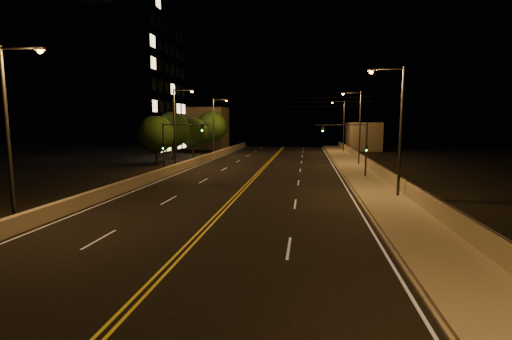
# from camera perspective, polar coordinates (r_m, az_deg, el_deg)

# --- Properties ---
(road) EXTENTS (18.00, 120.00, 0.02)m
(road) POSITION_cam_1_polar(r_m,az_deg,el_deg) (26.52, -3.71, -4.72)
(road) COLOR black
(road) RESTS_ON ground
(sidewalk) EXTENTS (3.60, 120.00, 0.30)m
(sidewalk) POSITION_cam_1_polar(r_m,az_deg,el_deg) (26.56, 19.86, -4.82)
(sidewalk) COLOR gray
(sidewalk) RESTS_ON ground
(curb) EXTENTS (0.14, 120.00, 0.15)m
(curb) POSITION_cam_1_polar(r_m,az_deg,el_deg) (26.25, 15.84, -4.97)
(curb) COLOR gray
(curb) RESTS_ON ground
(parapet_wall) EXTENTS (0.30, 120.00, 1.00)m
(parapet_wall) POSITION_cam_1_polar(r_m,az_deg,el_deg) (26.83, 23.37, -3.45)
(parapet_wall) COLOR #A9A08D
(parapet_wall) RESTS_ON sidewalk
(jersey_barrier) EXTENTS (0.45, 120.00, 0.91)m
(jersey_barrier) POSITION_cam_1_polar(r_m,az_deg,el_deg) (29.66, -21.49, -3.06)
(jersey_barrier) COLOR #A9A08D
(jersey_barrier) RESTS_ON ground
(distant_building_right) EXTENTS (6.00, 10.00, 5.53)m
(distant_building_right) POSITION_cam_1_polar(r_m,az_deg,el_deg) (78.61, 16.14, 5.03)
(distant_building_right) COLOR slate
(distant_building_right) RESTS_ON ground
(distant_building_left) EXTENTS (8.00, 8.00, 8.66)m
(distant_building_left) POSITION_cam_1_polar(r_m,az_deg,el_deg) (80.25, -7.55, 6.41)
(distant_building_left) COLOR slate
(distant_building_left) RESTS_ON ground
(parapet_rail) EXTENTS (0.06, 120.00, 0.06)m
(parapet_rail) POSITION_cam_1_polar(r_m,az_deg,el_deg) (26.75, 23.43, -2.33)
(parapet_rail) COLOR black
(parapet_rail) RESTS_ON parapet_wall
(lane_markings) EXTENTS (17.32, 116.00, 0.00)m
(lane_markings) POSITION_cam_1_polar(r_m,az_deg,el_deg) (26.44, -3.74, -4.73)
(lane_markings) COLOR silver
(lane_markings) RESTS_ON road
(streetlight_1) EXTENTS (2.55, 0.28, 9.39)m
(streetlight_1) POSITION_cam_1_polar(r_m,az_deg,el_deg) (28.20, 20.90, 6.58)
(streetlight_1) COLOR #2D2D33
(streetlight_1) RESTS_ON ground
(streetlight_2) EXTENTS (2.55, 0.28, 9.39)m
(streetlight_2) POSITION_cam_1_polar(r_m,az_deg,el_deg) (48.65, 15.40, 6.92)
(streetlight_2) COLOR #2D2D33
(streetlight_2) RESTS_ON ground
(streetlight_3) EXTENTS (2.55, 0.28, 9.39)m
(streetlight_3) POSITION_cam_1_polar(r_m,az_deg,el_deg) (69.15, 13.16, 7.04)
(streetlight_3) COLOR #2D2D33
(streetlight_3) RESTS_ON ground
(streetlight_4) EXTENTS (2.55, 0.28, 9.39)m
(streetlight_4) POSITION_cam_1_polar(r_m,az_deg,el_deg) (23.03, -33.48, 5.79)
(streetlight_4) COLOR #2D2D33
(streetlight_4) RESTS_ON ground
(streetlight_5) EXTENTS (2.55, 0.28, 9.39)m
(streetlight_5) POSITION_cam_1_polar(r_m,az_deg,el_deg) (44.64, -12.10, 7.00)
(streetlight_5) COLOR #2D2D33
(streetlight_5) RESTS_ON ground
(streetlight_6) EXTENTS (2.55, 0.28, 9.39)m
(streetlight_6) POSITION_cam_1_polar(r_m,az_deg,el_deg) (62.31, -6.29, 7.17)
(streetlight_6) COLOR #2D2D33
(streetlight_6) RESTS_ON ground
(traffic_signal_right) EXTENTS (5.11, 0.31, 5.51)m
(traffic_signal_right) POSITION_cam_1_polar(r_m,az_deg,el_deg) (37.79, 15.02, 4.05)
(traffic_signal_right) COLOR #2D2D33
(traffic_signal_right) RESTS_ON ground
(traffic_signal_left) EXTENTS (5.11, 0.31, 5.51)m
(traffic_signal_left) POSITION_cam_1_polar(r_m,az_deg,el_deg) (40.01, -12.63, 4.29)
(traffic_signal_left) COLOR #2D2D33
(traffic_signal_left) RESTS_ON ground
(overhead_wires) EXTENTS (22.00, 0.03, 0.83)m
(overhead_wires) POSITION_cam_1_polar(r_m,az_deg,el_deg) (35.34, -0.68, 10.35)
(overhead_wires) COLOR black
(building_tower) EXTENTS (24.00, 15.00, 25.46)m
(building_tower) POSITION_cam_1_polar(r_m,az_deg,el_deg) (64.87, -23.34, 12.61)
(building_tower) COLOR slate
(building_tower) RESTS_ON ground
(tree_0) EXTENTS (4.73, 4.73, 6.41)m
(tree_0) POSITION_cam_1_polar(r_m,az_deg,el_deg) (49.13, -15.16, 5.33)
(tree_0) COLOR black
(tree_0) RESTS_ON ground
(tree_1) EXTENTS (5.21, 5.21, 7.06)m
(tree_1) POSITION_cam_1_polar(r_m,az_deg,el_deg) (56.15, -12.83, 6.04)
(tree_1) COLOR black
(tree_1) RESTS_ON ground
(tree_2) EXTENTS (4.65, 4.65, 6.30)m
(tree_2) POSITION_cam_1_polar(r_m,az_deg,el_deg) (60.60, -9.72, 5.75)
(tree_2) COLOR black
(tree_2) RESTS_ON ground
(tree_3) EXTENTS (5.55, 5.55, 7.52)m
(tree_3) POSITION_cam_1_polar(r_m,az_deg,el_deg) (67.88, -6.84, 6.61)
(tree_3) COLOR black
(tree_3) RESTS_ON ground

